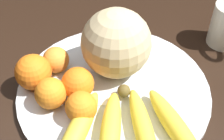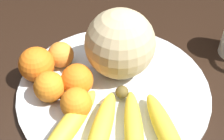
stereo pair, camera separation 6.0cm
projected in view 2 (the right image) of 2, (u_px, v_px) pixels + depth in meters
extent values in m
cube|color=black|center=(110.00, 106.00, 0.65)|extent=(1.41, 1.12, 0.04)
cube|color=black|center=(13.00, 46.00, 1.38)|extent=(0.07, 0.07, 0.73)
cylinder|color=silver|center=(112.00, 90.00, 0.64)|extent=(0.39, 0.39, 0.01)
torus|color=navy|center=(112.00, 89.00, 0.64)|extent=(0.39, 0.39, 0.01)
sphere|color=#C6B284|center=(120.00, 44.00, 0.62)|extent=(0.14, 0.14, 0.14)
sphere|color=brown|center=(122.00, 93.00, 0.60)|extent=(0.03, 0.03, 0.03)
ellipsoid|color=yellow|center=(68.00, 127.00, 0.55)|extent=(0.06, 0.19, 0.04)
ellipsoid|color=yellow|center=(100.00, 133.00, 0.54)|extent=(0.05, 0.19, 0.04)
ellipsoid|color=yellow|center=(134.00, 136.00, 0.53)|extent=(0.10, 0.20, 0.03)
ellipsoid|color=yellow|center=(168.00, 136.00, 0.53)|extent=(0.14, 0.18, 0.04)
sphere|color=orange|center=(49.00, 87.00, 0.60)|extent=(0.06, 0.06, 0.06)
sphere|color=orange|center=(61.00, 55.00, 0.67)|extent=(0.06, 0.06, 0.06)
sphere|color=orange|center=(77.00, 80.00, 0.61)|extent=(0.06, 0.06, 0.06)
sphere|color=orange|center=(76.00, 103.00, 0.57)|extent=(0.06, 0.06, 0.06)
sphere|color=orange|center=(37.00, 64.00, 0.63)|extent=(0.07, 0.07, 0.07)
cube|color=white|center=(90.00, 97.00, 0.62)|extent=(0.09, 0.05, 0.00)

